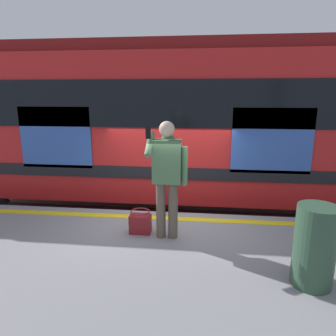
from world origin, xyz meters
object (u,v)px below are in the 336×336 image
(trash_bin, at_px, (315,246))
(handbag, at_px, (140,223))
(train_carriage, at_px, (168,120))
(passenger, at_px, (167,171))

(trash_bin, bearing_deg, handbag, -26.11)
(train_carriage, xyz_separation_m, passenger, (-0.34, 3.15, -0.47))
(train_carriage, xyz_separation_m, trash_bin, (-2.08, 4.12, -1.03))
(passenger, xyz_separation_m, trash_bin, (-1.74, 0.97, -0.56))
(train_carriage, height_order, trash_bin, train_carriage)
(train_carriage, relative_size, trash_bin, 13.05)
(train_carriage, relative_size, handbag, 33.87)
(handbag, height_order, trash_bin, trash_bin)
(passenger, bearing_deg, train_carriage, -83.87)
(train_carriage, bearing_deg, passenger, 96.13)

